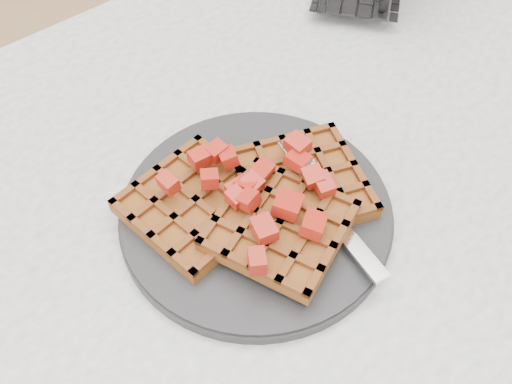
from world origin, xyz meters
The scene contains 5 objects.
table centered at (0.00, 0.00, 0.64)m, with size 1.20×0.80×0.75m.
plate centered at (-0.08, -0.01, 0.76)m, with size 0.27×0.27×0.02m, color black.
waffles centered at (-0.08, -0.01, 0.78)m, with size 0.24×0.21×0.03m.
strawberry_pile centered at (-0.08, -0.01, 0.80)m, with size 0.15×0.15×0.02m, color maroon, non-canonical shape.
fork centered at (-0.04, -0.05, 0.77)m, with size 0.02×0.18×0.02m, color silver, non-canonical shape.
Camera 1 is at (-0.29, -0.26, 1.21)m, focal length 40.00 mm.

